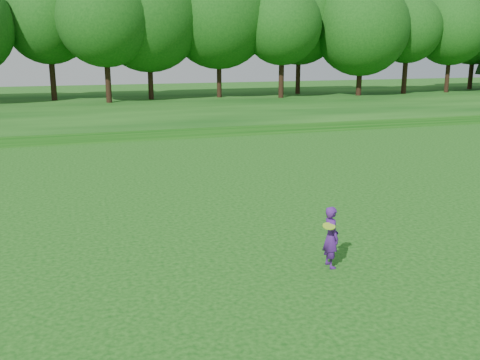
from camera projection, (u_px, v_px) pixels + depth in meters
name	position (u px, v px, depth m)	size (l,w,h in m)	color
ground	(321.00, 256.00, 13.62)	(140.00, 140.00, 0.00)	#0D430D
berm	(140.00, 108.00, 44.95)	(130.00, 30.00, 0.60)	#0D430D
walking_path	(172.00, 136.00, 32.09)	(130.00, 1.60, 0.04)	gray
treeline	(130.00, 14.00, 46.78)	(104.00, 7.00, 15.00)	#114710
woman	(331.00, 237.00, 12.78)	(0.51, 0.63, 1.51)	#4C1C7E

